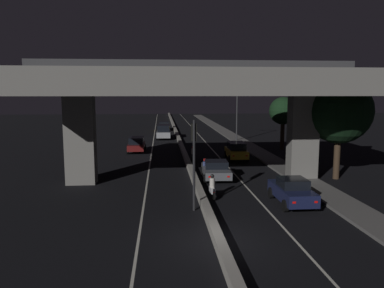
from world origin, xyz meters
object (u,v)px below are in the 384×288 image
object	(u,v)px
car_dark_blue_lead	(292,191)
car_grey_second	(216,170)
car_taxi_yellow_third	(236,151)
traffic_light_left_of_median	(194,149)
car_taxi_yellow_third_oncoming	(164,126)
car_dark_red_lead_oncoming	(137,144)
motorcycle_black_filtering_far	(193,154)
street_lamp	(234,107)
car_silver_second_oncoming	(164,131)
motorcycle_blue_filtering_mid	(205,169)
motorcycle_white_filtering_near	(212,188)
pedestrian_on_sidewalk	(290,164)

from	to	relation	value
car_dark_blue_lead	car_grey_second	xyz separation A→B (m)	(-3.44, 6.81, -0.08)
car_dark_blue_lead	car_grey_second	size ratio (longest dim) A/B	0.97
car_taxi_yellow_third	traffic_light_left_of_median	bearing A→B (deg)	162.02
car_taxi_yellow_third	car_taxi_yellow_third_oncoming	xyz separation A→B (m)	(-6.71, 29.43, -0.14)
car_grey_second	car_taxi_yellow_third	bearing A→B (deg)	-19.66
car_dark_red_lead_oncoming	motorcycle_black_filtering_far	distance (m)	8.10
street_lamp	car_silver_second_oncoming	xyz separation A→B (m)	(-9.28, 3.53, -3.57)
car_silver_second_oncoming	car_taxi_yellow_third_oncoming	size ratio (longest dim) A/B	1.16
traffic_light_left_of_median	motorcycle_blue_filtering_mid	distance (m)	8.77
motorcycle_white_filtering_near	car_dark_blue_lead	bearing A→B (deg)	-114.33
car_dark_blue_lead	car_taxi_yellow_third	xyz separation A→B (m)	(-0.28, 14.74, 0.10)
car_dark_blue_lead	car_taxi_yellow_third_oncoming	size ratio (longest dim) A/B	0.98
car_dark_red_lead_oncoming	motorcycle_white_filtering_near	xyz separation A→B (m)	(5.80, -18.50, -0.23)
car_taxi_yellow_third	motorcycle_white_filtering_near	world-z (taller)	car_taxi_yellow_third
car_taxi_yellow_third_oncoming	pedestrian_on_sidewalk	world-z (taller)	pedestrian_on_sidewalk
car_dark_red_lead_oncoming	car_silver_second_oncoming	distance (m)	12.22
car_silver_second_oncoming	motorcycle_black_filtering_far	distance (m)	17.79
car_grey_second	car_taxi_yellow_third_oncoming	bearing A→B (deg)	7.51
car_grey_second	motorcycle_white_filtering_near	xyz separation A→B (m)	(-0.97, -5.03, -0.08)
motorcycle_white_filtering_near	car_dark_red_lead_oncoming	bearing A→B (deg)	15.05
car_dark_blue_lead	car_taxi_yellow_third_oncoming	xyz separation A→B (m)	(-6.99, 44.17, -0.04)
traffic_light_left_of_median	car_dark_red_lead_oncoming	distance (m)	21.46
car_taxi_yellow_third	car_dark_red_lead_oncoming	distance (m)	11.37
motorcycle_white_filtering_near	motorcycle_blue_filtering_mid	bearing A→B (deg)	-4.63
car_taxi_yellow_third	car_grey_second	bearing A→B (deg)	159.96
car_grey_second	motorcycle_white_filtering_near	size ratio (longest dim) A/B	2.38
car_silver_second_oncoming	motorcycle_blue_filtering_mid	bearing A→B (deg)	8.31
traffic_light_left_of_median	street_lamp	bearing A→B (deg)	74.86
car_dark_blue_lead	car_dark_red_lead_oncoming	size ratio (longest dim) A/B	0.99
car_silver_second_oncoming	car_dark_red_lead_oncoming	bearing A→B (deg)	-13.08
car_taxi_yellow_third	motorcycle_blue_filtering_mid	bearing A→B (deg)	153.09
motorcycle_white_filtering_near	car_silver_second_oncoming	bearing A→B (deg)	2.83
car_silver_second_oncoming	pedestrian_on_sidewalk	size ratio (longest dim) A/B	2.80
car_dark_red_lead_oncoming	motorcycle_white_filtering_near	bearing A→B (deg)	17.61
car_dark_red_lead_oncoming	car_taxi_yellow_third_oncoming	world-z (taller)	car_dark_red_lead_oncoming
street_lamp	car_dark_red_lead_oncoming	size ratio (longest dim) A/B	1.86
car_taxi_yellow_third	motorcycle_white_filtering_near	distance (m)	13.60
traffic_light_left_of_median	motorcycle_blue_filtering_mid	size ratio (longest dim) A/B	2.69
car_grey_second	pedestrian_on_sidewalk	distance (m)	5.80
pedestrian_on_sidewalk	motorcycle_black_filtering_far	bearing A→B (deg)	132.56
street_lamp	pedestrian_on_sidewalk	bearing A→B (deg)	-89.43
car_dark_blue_lead	car_grey_second	distance (m)	7.63
traffic_light_left_of_median	pedestrian_on_sidewalk	distance (m)	11.38
street_lamp	traffic_light_left_of_median	bearing A→B (deg)	-105.14
car_taxi_yellow_third	car_dark_red_lead_oncoming	bearing A→B (deg)	62.53
motorcycle_white_filtering_near	motorcycle_black_filtering_far	xyz separation A→B (m)	(-0.10, 12.74, -0.02)
car_dark_red_lead_oncoming	motorcycle_blue_filtering_mid	distance (m)	14.04
motorcycle_white_filtering_near	pedestrian_on_sidewalk	xyz separation A→B (m)	(6.75, 5.29, 0.39)
street_lamp	motorcycle_blue_filtering_mid	bearing A→B (deg)	-106.73
car_grey_second	car_silver_second_oncoming	xyz separation A→B (m)	(-3.71, 25.29, 0.33)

